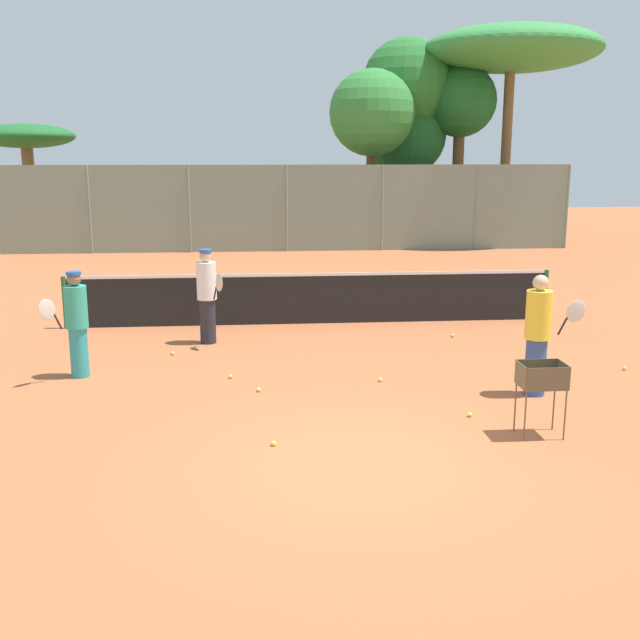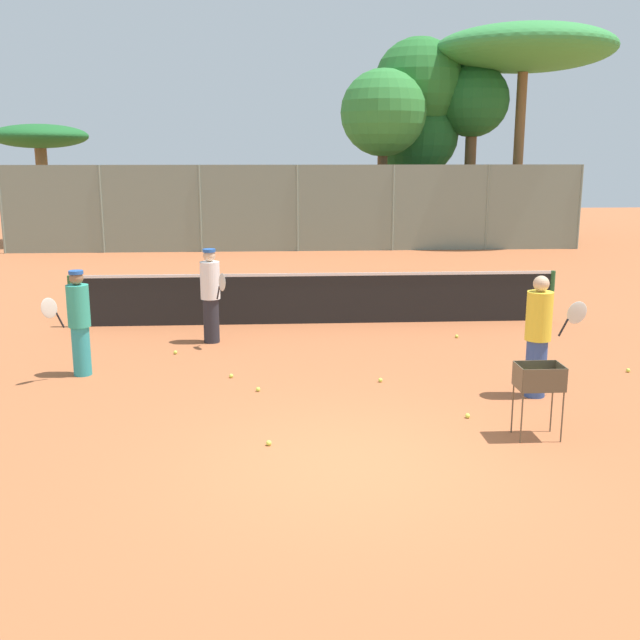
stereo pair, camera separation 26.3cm
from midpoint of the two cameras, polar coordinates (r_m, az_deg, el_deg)
name	(u,v)px [view 2 (the right image)]	position (r m, az deg, el deg)	size (l,w,h in m)	color
ground_plane	(352,464)	(8.78, 3.36, -10.92)	(80.00, 80.00, 0.00)	#B26038
tennis_net	(316,297)	(15.59, 0.19, 1.73)	(10.14, 0.10, 1.07)	#26592D
back_fence	(297,208)	(27.23, -1.46, 8.50)	(20.93, 0.08, 3.09)	gray
tree_0	(419,86)	(31.49, 7.80, 17.22)	(3.60, 3.60, 7.99)	brown
tree_1	(524,50)	(31.75, 15.54, 19.21)	(6.94, 6.94, 8.30)	brown
tree_2	(40,140)	(31.24, -20.34, 12.76)	(3.63, 3.63, 4.58)	brown
tree_3	(383,114)	(29.61, 5.11, 15.37)	(3.27, 3.27, 6.63)	brown
tree_4	(473,104)	(31.58, 11.80, 15.85)	(2.87, 2.87, 6.98)	brown
tree_5	(415,135)	(31.78, 7.52, 13.83)	(3.50, 3.50, 6.00)	brown
player_white_outfit	(211,294)	(14.09, -7.80, 1.94)	(0.55, 0.85, 1.77)	#26262D
player_red_cap	(538,335)	(11.32, 16.95, -1.12)	(0.94, 0.37, 1.79)	#334C8C
player_yellow_shirt	(79,322)	(12.44, -17.33, -0.11)	(0.64, 0.76, 1.70)	teal
ball_cart	(538,383)	(9.73, 17.02, -4.59)	(0.56, 0.41, 0.95)	brown
tennis_ball_0	(457,336)	(14.74, 10.88, -1.23)	(0.07, 0.07, 0.07)	#D1E54C
tennis_ball_1	(269,443)	(9.29, -3.10, -9.34)	(0.07, 0.07, 0.07)	#D1E54C
tennis_ball_2	(258,389)	(11.31, -4.08, -5.29)	(0.07, 0.07, 0.07)	#D1E54C
tennis_ball_3	(175,352)	(13.54, -10.42, -2.44)	(0.07, 0.07, 0.07)	#D1E54C
tennis_ball_4	(231,376)	(12.01, -6.16, -4.25)	(0.07, 0.07, 0.07)	#D1E54C
tennis_ball_5	(628,370)	(13.28, 22.95, -3.55)	(0.07, 0.07, 0.07)	#D1E54C
tennis_ball_6	(380,380)	(11.77, 5.27, -4.58)	(0.07, 0.07, 0.07)	#D1E54C
tennis_ball_7	(540,369)	(12.86, 16.97, -3.60)	(0.07, 0.07, 0.07)	#D1E54C
tennis_ball_8	(468,416)	(10.40, 11.90, -7.15)	(0.07, 0.07, 0.07)	#D1E54C
parked_car	(400,227)	(29.77, 6.40, 7.07)	(4.20, 1.70, 1.60)	#B2B7BC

